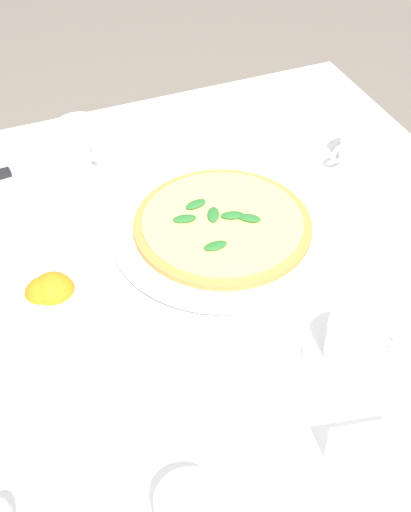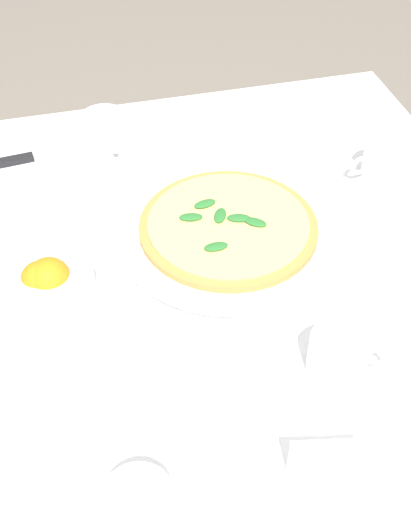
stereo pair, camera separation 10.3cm
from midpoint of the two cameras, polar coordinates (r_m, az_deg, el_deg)
name	(u,v)px [view 1 (the left image)]	position (r m, az deg, el deg)	size (l,w,h in m)	color
dining_table	(189,359)	(1.11, -4.07, -8.45)	(1.07, 1.07, 0.75)	white
pizza_plate	(222,231)	(1.09, -1.34, 1.92)	(0.35, 0.35, 0.02)	white
pizza	(222,224)	(1.08, -1.37, 2.48)	(0.27, 0.27, 0.02)	#C68E47
coffee_cup_near_right	(355,344)	(0.92, 8.87, -7.18)	(0.13, 0.13, 0.07)	white
coffee_cup_left_edge	(80,142)	(1.27, -12.41, 8.90)	(0.13, 0.13, 0.07)	white
coffee_cup_far_right	(361,150)	(1.24, 10.16, 8.35)	(0.13, 0.13, 0.07)	white
citrus_bowl	(47,301)	(1.00, -15.62, -3.64)	(0.15, 0.15, 0.07)	white
menu_card	(365,438)	(0.83, 9.23, -14.55)	(0.09, 0.02, 0.06)	white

